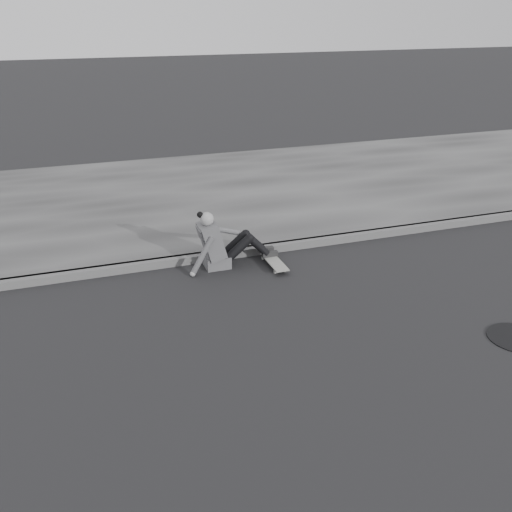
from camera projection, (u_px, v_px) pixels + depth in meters
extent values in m
plane|color=black|center=(355.00, 332.00, 6.74)|extent=(80.00, 80.00, 0.00)
cube|color=#505050|center=(277.00, 247.00, 8.95)|extent=(24.00, 0.16, 0.12)
cube|color=#3D3D3D|center=(224.00, 192.00, 11.56)|extent=(24.00, 6.00, 0.12)
cylinder|color=gray|center=(275.00, 272.00, 8.20)|extent=(0.03, 0.05, 0.05)
cylinder|color=gray|center=(285.00, 270.00, 8.25)|extent=(0.03, 0.05, 0.05)
cylinder|color=gray|center=(263.00, 258.00, 8.65)|extent=(0.03, 0.05, 0.05)
cylinder|color=gray|center=(272.00, 257.00, 8.70)|extent=(0.03, 0.05, 0.05)
cube|color=#2A2A2C|center=(280.00, 269.00, 8.21)|extent=(0.16, 0.04, 0.03)
cube|color=#2A2A2C|center=(268.00, 256.00, 8.66)|extent=(0.16, 0.04, 0.03)
cube|color=gray|center=(274.00, 261.00, 8.43)|extent=(0.20, 0.78, 0.02)
cube|color=#4C4C4F|center=(217.00, 261.00, 8.40)|extent=(0.36, 0.34, 0.18)
cube|color=#4C4C4F|center=(212.00, 240.00, 8.24)|extent=(0.37, 0.40, 0.57)
cube|color=#4C4C4F|center=(203.00, 233.00, 8.15)|extent=(0.14, 0.30, 0.20)
cylinder|color=gray|center=(208.00, 225.00, 8.13)|extent=(0.09, 0.09, 0.08)
sphere|color=gray|center=(207.00, 219.00, 8.09)|extent=(0.20, 0.20, 0.20)
sphere|color=black|center=(200.00, 215.00, 8.05)|extent=(0.09, 0.09, 0.09)
cylinder|color=black|center=(239.00, 248.00, 8.34)|extent=(0.43, 0.13, 0.39)
cylinder|color=black|center=(235.00, 244.00, 8.49)|extent=(0.43, 0.13, 0.39)
cylinder|color=black|center=(258.00, 246.00, 8.43)|extent=(0.35, 0.11, 0.36)
cylinder|color=black|center=(254.00, 241.00, 8.58)|extent=(0.35, 0.11, 0.36)
sphere|color=black|center=(250.00, 238.00, 8.33)|extent=(0.13, 0.13, 0.13)
sphere|color=black|center=(246.00, 234.00, 8.49)|extent=(0.13, 0.13, 0.13)
cube|color=#242424|center=(270.00, 254.00, 8.55)|extent=(0.24, 0.08, 0.07)
cube|color=#242424|center=(266.00, 249.00, 8.70)|extent=(0.24, 0.08, 0.07)
cylinder|color=#4C4C4F|center=(202.00, 256.00, 8.06)|extent=(0.38, 0.08, 0.58)
sphere|color=gray|center=(193.00, 274.00, 8.10)|extent=(0.08, 0.08, 0.08)
cylinder|color=#4C4C4F|center=(224.00, 230.00, 8.43)|extent=(0.48, 0.08, 0.21)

